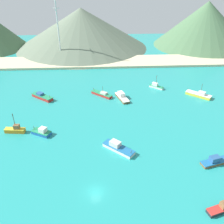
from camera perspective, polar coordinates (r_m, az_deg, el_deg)
name	(u,v)px	position (r m, az deg, el deg)	size (l,w,h in m)	color
ground	(96,126)	(86.27, -3.81, -3.33)	(260.00, 280.00, 0.50)	teal
fishing_boat_0	(199,95)	(112.04, 19.98, 3.93)	(10.34, 9.33, 6.05)	gold
fishing_boat_1	(15,130)	(88.36, -22.03, -3.92)	(7.01, 2.64, 7.52)	orange
fishing_boat_2	(118,147)	(74.56, 1.40, -8.44)	(9.96, 9.13, 2.72)	silver
fishing_boat_3	(42,97)	(107.86, -16.31, 3.56)	(10.19, 8.83, 3.07)	red
fishing_boat_4	(42,132)	(84.43, -16.40, -4.57)	(7.24, 5.63, 2.74)	#1E5BA8
fishing_boat_5	(221,208)	(64.49, 24.62, -20.11)	(7.11, 3.84, 6.11)	#232328
fishing_boat_6	(122,97)	(103.44, 2.37, 3.67)	(5.86, 10.33, 2.63)	brown
fishing_boat_7	(102,94)	(105.97, -2.43, 4.28)	(9.41, 8.49, 4.63)	red
fishing_boat_8	(217,161)	(76.42, 23.70, -10.57)	(10.72, 5.16, 2.56)	brown
fishing_boat_9	(156,86)	(115.06, 10.43, 6.08)	(6.57, 5.81, 6.16)	silver
beach_strip	(97,62)	(146.25, -3.71, 11.83)	(247.00, 20.19, 1.20)	beige
hill_central	(82,28)	(176.96, -7.26, 19.22)	(91.49, 91.49, 26.25)	#60705B
hill_east	(205,24)	(189.96, 21.28, 18.89)	(69.04, 69.04, 30.05)	#476B47
radio_tower	(58,30)	(146.47, -12.69, 18.57)	(3.67, 2.94, 36.70)	silver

